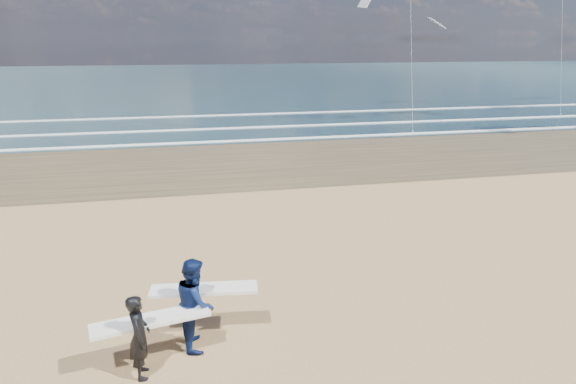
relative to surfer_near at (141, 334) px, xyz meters
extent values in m
cube|color=#473926|center=(19.87, 17.36, -0.83)|extent=(220.00, 12.00, 0.01)
cube|color=#1B323B|center=(19.87, 71.36, -0.83)|extent=(220.00, 100.00, 0.02)
cube|color=white|center=(19.87, 22.16, -0.79)|extent=(220.00, 0.50, 0.05)
cube|color=white|center=(19.87, 26.86, -0.79)|extent=(220.00, 0.50, 0.05)
cube|color=white|center=(19.87, 33.36, -0.79)|extent=(220.00, 0.50, 0.05)
imported|color=black|center=(-0.03, -0.06, -0.02)|extent=(0.43, 0.62, 1.64)
cube|color=white|center=(0.17, 0.29, 0.09)|extent=(2.26, 0.95, 0.07)
imported|color=#0D1D4C|center=(1.01, 0.75, 0.11)|extent=(0.72, 0.92, 1.89)
cube|color=white|center=(1.21, 1.10, 0.21)|extent=(2.25, 0.77, 0.07)
cube|color=slate|center=(16.34, 22.86, -0.79)|extent=(0.12, 0.12, 0.10)
cube|color=slate|center=(31.90, 27.90, -0.79)|extent=(0.12, 0.12, 0.10)
camera|label=1|loc=(0.86, -8.63, 5.17)|focal=32.00mm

